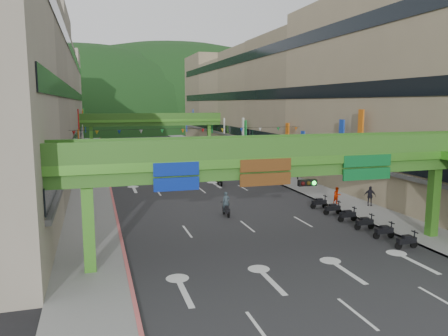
# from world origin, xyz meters

# --- Properties ---
(ground) EXTENTS (320.00, 320.00, 0.00)m
(ground) POSITION_xyz_m (0.00, 0.00, 0.00)
(ground) COLOR black
(ground) RESTS_ON ground
(road_slab) EXTENTS (18.00, 140.00, 0.02)m
(road_slab) POSITION_xyz_m (0.00, 50.00, 0.01)
(road_slab) COLOR #28282B
(road_slab) RESTS_ON ground
(sidewalk_left) EXTENTS (4.00, 140.00, 0.15)m
(sidewalk_left) POSITION_xyz_m (-11.00, 50.00, 0.07)
(sidewalk_left) COLOR gray
(sidewalk_left) RESTS_ON ground
(sidewalk_right) EXTENTS (4.00, 140.00, 0.15)m
(sidewalk_right) POSITION_xyz_m (11.00, 50.00, 0.07)
(sidewalk_right) COLOR gray
(sidewalk_right) RESTS_ON ground
(curb_left) EXTENTS (0.20, 140.00, 0.18)m
(curb_left) POSITION_xyz_m (-9.10, 50.00, 0.09)
(curb_left) COLOR #CC5959
(curb_left) RESTS_ON ground
(curb_right) EXTENTS (0.20, 140.00, 0.18)m
(curb_right) POSITION_xyz_m (9.10, 50.00, 0.09)
(curb_right) COLOR gray
(curb_right) RESTS_ON ground
(building_row_left) EXTENTS (12.80, 95.00, 19.00)m
(building_row_left) POSITION_xyz_m (-18.93, 50.00, 9.46)
(building_row_left) COLOR #9E937F
(building_row_left) RESTS_ON ground
(building_row_right) EXTENTS (12.80, 95.00, 19.00)m
(building_row_right) POSITION_xyz_m (18.93, 50.00, 9.46)
(building_row_right) COLOR gray
(building_row_right) RESTS_ON ground
(overpass_near) EXTENTS (28.00, 12.27, 7.10)m
(overpass_near) POSITION_xyz_m (0.93, 5.38, 5.21)
(overpass_near) COLOR #4C9E2D
(overpass_near) RESTS_ON ground
(overpass_far) EXTENTS (28.00, 2.20, 7.10)m
(overpass_far) POSITION_xyz_m (0.00, 65.00, 5.40)
(overpass_far) COLOR #4C9E2D
(overpass_far) RESTS_ON ground
(hill_left) EXTENTS (168.00, 140.00, 112.00)m
(hill_left) POSITION_xyz_m (-15.00, 160.00, 0.00)
(hill_left) COLOR #1C4419
(hill_left) RESTS_ON ground
(hill_right) EXTENTS (208.00, 176.00, 128.00)m
(hill_right) POSITION_xyz_m (25.00, 180.00, 0.00)
(hill_right) COLOR #1C4419
(hill_right) RESTS_ON ground
(bunting_string) EXTENTS (26.00, 0.36, 0.47)m
(bunting_string) POSITION_xyz_m (0.00, 30.00, 5.96)
(bunting_string) COLOR black
(bunting_string) RESTS_ON ground
(scooter_rider_near) EXTENTS (0.62, 1.60, 1.98)m
(scooter_rider_near) POSITION_xyz_m (-0.62, 15.34, 0.92)
(scooter_rider_near) COLOR black
(scooter_rider_near) RESTS_ON ground
(scooter_rider_mid) EXTENTS (0.84, 1.60, 1.96)m
(scooter_rider_mid) POSITION_xyz_m (2.56, 28.20, 1.01)
(scooter_rider_mid) COLOR black
(scooter_rider_mid) RESTS_ON ground
(scooter_rider_left) EXTENTS (1.10, 1.60, 2.18)m
(scooter_rider_left) POSITION_xyz_m (-2.78, 27.48, 1.10)
(scooter_rider_left) COLOR #9FA1A8
(scooter_rider_left) RESTS_ON ground
(scooter_rider_far) EXTENTS (0.80, 1.60, 1.88)m
(scooter_rider_far) POSITION_xyz_m (-1.09, 43.24, 0.94)
(scooter_rider_far) COLOR maroon
(scooter_rider_far) RESTS_ON ground
(parked_scooter_row) EXTENTS (1.60, 11.55, 1.08)m
(parked_scooter_row) POSITION_xyz_m (7.80, 10.00, 0.52)
(parked_scooter_row) COLOR black
(parked_scooter_row) RESTS_ON ground
(car_silver) EXTENTS (1.82, 4.48, 1.45)m
(car_silver) POSITION_xyz_m (-3.70, 53.78, 0.72)
(car_silver) COLOR #A2A1A8
(car_silver) RESTS_ON ground
(car_yellow) EXTENTS (1.80, 3.80, 1.26)m
(car_yellow) POSITION_xyz_m (0.88, 53.68, 0.63)
(car_yellow) COLOR orange
(car_yellow) RESTS_ON ground
(pedestrian_red) EXTENTS (0.78, 0.63, 1.52)m
(pedestrian_red) POSITION_xyz_m (9.80, 15.94, 0.76)
(pedestrian_red) COLOR red
(pedestrian_red) RESTS_ON ground
(pedestrian_dark) EXTENTS (1.08, 0.86, 1.72)m
(pedestrian_dark) POSITION_xyz_m (12.20, 14.61, 0.86)
(pedestrian_dark) COLOR black
(pedestrian_dark) RESTS_ON ground
(pedestrian_blue) EXTENTS (0.76, 0.54, 1.52)m
(pedestrian_blue) POSITION_xyz_m (11.97, 40.00, 0.76)
(pedestrian_blue) COLOR #2E465A
(pedestrian_blue) RESTS_ON ground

